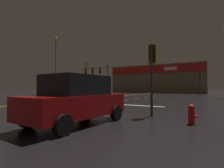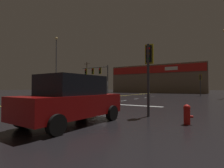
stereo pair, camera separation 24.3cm
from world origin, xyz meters
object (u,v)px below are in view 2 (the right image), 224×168
at_px(traffic_signal_corner_southeast, 149,63).
at_px(traffic_signal_median, 96,73).
at_px(parked_car, 72,99).
at_px(streetlight_median_approach, 56,59).
at_px(traffic_signal_corner_northeast, 200,80).
at_px(fire_hydrant, 187,114).

bearing_deg(traffic_signal_corner_southeast, traffic_signal_median, 133.64).
bearing_deg(traffic_signal_corner_southeast, parked_car, -121.24).
bearing_deg(traffic_signal_corner_southeast, streetlight_median_approach, 146.43).
height_order(traffic_signal_median, traffic_signal_corner_northeast, traffic_signal_median).
bearing_deg(traffic_signal_corner_northeast, streetlight_median_approach, -164.04).
relative_size(streetlight_median_approach, parked_car, 2.73).
distance_m(streetlight_median_approach, fire_hydrant, 33.48).
height_order(traffic_signal_corner_southeast, traffic_signal_corner_northeast, traffic_signal_corner_northeast).
distance_m(traffic_signal_corner_southeast, parked_car, 4.21).
bearing_deg(fire_hydrant, traffic_signal_corner_northeast, 92.40).
distance_m(streetlight_median_approach, parked_car, 31.61).
distance_m(traffic_signal_median, traffic_signal_corner_northeast, 17.54).
bearing_deg(traffic_signal_corner_southeast, traffic_signal_corner_northeast, 88.10).
relative_size(traffic_signal_median, parked_car, 1.11).
height_order(traffic_signal_median, parked_car, traffic_signal_median).
bearing_deg(traffic_signal_corner_northeast, fire_hydrant, -87.60).
xyz_separation_m(traffic_signal_median, traffic_signal_corner_southeast, (13.04, -13.68, -1.09)).
relative_size(traffic_signal_corner_southeast, traffic_signal_corner_northeast, 0.98).
xyz_separation_m(traffic_signal_corner_southeast, fire_hydrant, (1.88, -1.14, -2.23)).
relative_size(fire_hydrant, parked_car, 0.17).
height_order(streetlight_median_approach, parked_car, streetlight_median_approach).
relative_size(traffic_signal_corner_northeast, streetlight_median_approach, 0.31).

